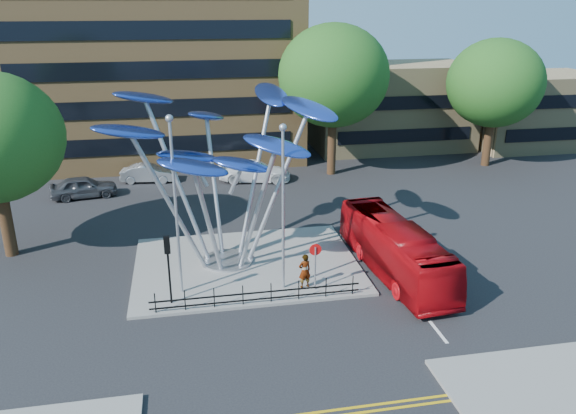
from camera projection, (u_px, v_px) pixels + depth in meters
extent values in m
plane|color=black|center=(284.00, 323.00, 25.30)|extent=(120.00, 120.00, 0.00)
cube|color=slate|center=(247.00, 265.00, 30.63)|extent=(12.00, 9.00, 0.15)
cube|color=gold|center=(315.00, 413.00, 19.77)|extent=(40.00, 0.12, 0.01)
cube|color=tan|center=(391.00, 106.00, 54.35)|extent=(15.00, 8.00, 8.00)
cube|color=tan|center=(533.00, 110.00, 55.12)|extent=(12.00, 8.00, 7.00)
cylinder|color=black|center=(332.00, 140.00, 45.97)|extent=(0.70, 0.70, 5.72)
ellipsoid|color=#1B4C15|center=(334.00, 76.00, 44.17)|extent=(8.80, 8.80, 8.10)
cylinder|color=black|center=(5.00, 215.00, 31.23)|extent=(0.70, 0.70, 4.84)
cylinder|color=black|center=(488.00, 137.00, 48.53)|extent=(0.70, 0.70, 5.06)
ellipsoid|color=#1B4C15|center=(495.00, 83.00, 46.94)|extent=(8.00, 8.00, 7.36)
cylinder|color=#9EA0A5|center=(227.00, 260.00, 30.87)|extent=(2.80, 2.80, 0.12)
cylinder|color=#9EA0A5|center=(202.00, 200.00, 28.77)|extent=(0.24, 0.24, 7.80)
ellipsoid|color=#2948B3|center=(129.00, 132.00, 25.94)|extent=(3.92, 2.95, 1.39)
cylinder|color=#9EA0A5|center=(219.00, 214.00, 28.78)|extent=(0.24, 0.24, 6.40)
ellipsoid|color=#2948B3|center=(193.00, 167.00, 25.44)|extent=(3.47, 1.78, 1.31)
cylinder|color=#9EA0A5|center=(238.00, 206.00, 29.04)|extent=(0.24, 0.24, 7.00)
ellipsoid|color=#2948B3|center=(277.00, 146.00, 26.66)|extent=(3.81, 3.11, 1.36)
cylinder|color=#9EA0A5|center=(247.00, 189.00, 29.67)|extent=(0.24, 0.24, 8.20)
ellipsoid|color=#2948B3|center=(309.00, 109.00, 29.21)|extent=(3.52, 4.06, 1.44)
cylinder|color=#9EA0A5|center=(238.00, 181.00, 30.36)|extent=(0.24, 0.24, 8.60)
ellipsoid|color=#2948B3|center=(271.00, 94.00, 31.10)|extent=(2.21, 3.79, 1.39)
cylinder|color=#9EA0A5|center=(220.00, 192.00, 30.49)|extent=(0.24, 0.24, 7.40)
ellipsoid|color=#2948B3|center=(206.00, 116.00, 31.53)|extent=(3.02, 3.71, 1.34)
cylinder|color=#9EA0A5|center=(205.00, 184.00, 29.55)|extent=(0.24, 0.24, 8.80)
ellipsoid|color=#2948B3|center=(144.00, 98.00, 28.83)|extent=(3.88, 3.60, 1.42)
ellipsoid|color=#2948B3|center=(188.00, 156.00, 28.67)|extent=(3.40, 1.96, 1.13)
ellipsoid|color=#2948B3|center=(242.00, 164.00, 28.73)|extent=(3.39, 2.16, 1.11)
cylinder|color=#9EA0A5|center=(176.00, 211.00, 26.21)|extent=(0.14, 0.14, 8.50)
sphere|color=#9EA0A5|center=(169.00, 118.00, 24.69)|extent=(0.36, 0.36, 0.36)
cylinder|color=#9EA0A5|center=(283.00, 213.00, 26.71)|extent=(0.14, 0.14, 8.00)
sphere|color=#9EA0A5|center=(283.00, 127.00, 25.28)|extent=(0.36, 0.36, 0.36)
cylinder|color=black|center=(169.00, 272.00, 26.12)|extent=(0.10, 0.10, 3.20)
cube|color=black|center=(167.00, 245.00, 25.64)|extent=(0.28, 0.18, 0.85)
sphere|color=#FF0C0C|center=(166.00, 239.00, 25.54)|extent=(0.18, 0.18, 0.18)
cylinder|color=#9EA0A5|center=(315.00, 268.00, 27.50)|extent=(0.08, 0.08, 2.30)
cylinder|color=red|center=(315.00, 250.00, 27.18)|extent=(0.60, 0.04, 0.60)
cube|color=white|center=(315.00, 250.00, 27.20)|extent=(0.42, 0.03, 0.10)
cylinder|color=black|center=(155.00, 303.00, 25.64)|extent=(0.05, 0.05, 1.00)
cylinder|color=black|center=(185.00, 300.00, 25.88)|extent=(0.05, 0.05, 1.00)
cylinder|color=black|center=(214.00, 298.00, 26.11)|extent=(0.05, 0.05, 1.00)
cylinder|color=black|center=(243.00, 295.00, 26.35)|extent=(0.05, 0.05, 1.00)
cylinder|color=black|center=(271.00, 292.00, 26.58)|extent=(0.05, 0.05, 1.00)
cylinder|color=black|center=(299.00, 290.00, 26.82)|extent=(0.05, 0.05, 1.00)
cylinder|color=black|center=(326.00, 287.00, 27.05)|extent=(0.05, 0.05, 1.00)
cylinder|color=black|center=(353.00, 285.00, 27.28)|extent=(0.05, 0.05, 1.00)
cube|color=black|center=(257.00, 293.00, 26.45)|extent=(10.00, 0.06, 0.06)
cube|color=black|center=(257.00, 299.00, 26.57)|extent=(10.00, 0.06, 0.06)
imported|color=#9C070D|center=(395.00, 248.00, 29.46)|extent=(3.17, 10.29, 2.82)
imported|color=gray|center=(305.00, 271.00, 27.81)|extent=(0.74, 0.57, 1.80)
imported|color=#414449|center=(84.00, 187.00, 41.09)|extent=(4.92, 2.62, 1.59)
imported|color=#989CA0|center=(148.00, 173.00, 44.66)|extent=(4.43, 1.96, 1.41)
imported|color=white|center=(255.00, 171.00, 44.84)|extent=(5.98, 3.25, 1.65)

